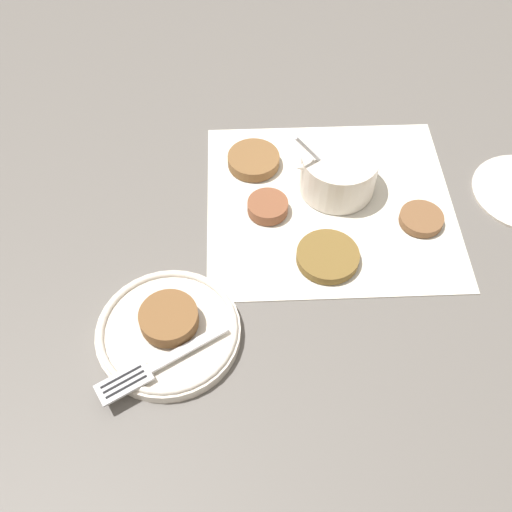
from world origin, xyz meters
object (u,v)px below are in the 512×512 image
Objects in this scene: fritter_on_plate at (169,318)px; fork at (150,368)px; sauce_bowl at (338,174)px; serving_plate at (168,332)px.

fritter_on_plate reaches higher than fork.
sauce_bowl is 0.34m from serving_plate.
fork is at bearing 62.66° from fritter_on_plate.
sauce_bowl reaches higher than serving_plate.
sauce_bowl is 0.78× the size of fork.
sauce_bowl is at bearing -144.30° from serving_plate.
fork is (0.03, 0.06, -0.01)m from fritter_on_plate.
fritter_on_plate is at bearing -117.34° from fork.
serving_plate is at bearing 35.70° from sauce_bowl.
sauce_bowl reaches higher than fritter_on_plate.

